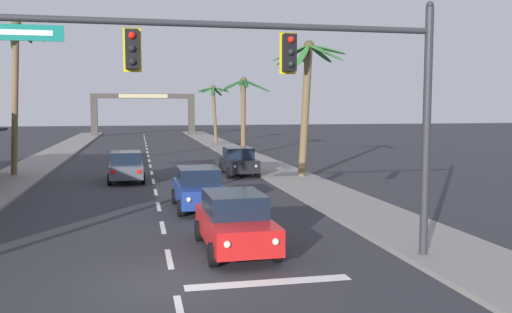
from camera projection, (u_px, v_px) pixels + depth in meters
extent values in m
plane|color=#2D2D33|center=(174.00, 281.00, 13.02)|extent=(220.00, 220.00, 0.00)
cube|color=gray|center=(279.00, 172.00, 34.12)|extent=(3.20, 110.00, 0.14)
cube|color=gray|center=(12.00, 179.00, 30.84)|extent=(3.20, 110.00, 0.14)
cube|color=silver|center=(180.00, 312.00, 11.02)|extent=(0.16, 2.00, 0.01)
cube|color=silver|center=(169.00, 259.00, 14.90)|extent=(0.16, 2.00, 0.01)
cube|color=silver|center=(163.00, 227.00, 18.78)|extent=(0.16, 2.00, 0.01)
cube|color=silver|center=(159.00, 207.00, 22.66)|extent=(0.16, 2.00, 0.01)
cube|color=silver|center=(156.00, 192.00, 26.54)|extent=(0.16, 2.00, 0.01)
cube|color=silver|center=(153.00, 181.00, 30.42)|extent=(0.16, 2.00, 0.01)
cube|color=silver|center=(152.00, 173.00, 34.30)|extent=(0.16, 2.00, 0.01)
cube|color=silver|center=(150.00, 166.00, 38.18)|extent=(0.16, 2.00, 0.01)
cube|color=silver|center=(149.00, 161.00, 42.06)|extent=(0.16, 2.00, 0.01)
cube|color=silver|center=(148.00, 156.00, 45.94)|extent=(0.16, 2.00, 0.01)
cube|color=silver|center=(147.00, 152.00, 49.82)|extent=(0.16, 2.00, 0.01)
cube|color=silver|center=(147.00, 149.00, 53.71)|extent=(0.16, 2.00, 0.01)
cube|color=silver|center=(146.00, 146.00, 57.59)|extent=(0.16, 2.00, 0.01)
cube|color=silver|center=(146.00, 144.00, 61.47)|extent=(0.16, 2.00, 0.01)
cube|color=silver|center=(145.00, 141.00, 65.35)|extent=(0.16, 2.00, 0.01)
cube|color=silver|center=(145.00, 139.00, 69.23)|extent=(0.16, 2.00, 0.01)
cube|color=silver|center=(144.00, 138.00, 73.11)|extent=(0.16, 2.00, 0.01)
cube|color=silver|center=(144.00, 136.00, 76.99)|extent=(0.16, 2.00, 0.01)
cube|color=silver|center=(144.00, 135.00, 80.87)|extent=(0.16, 2.00, 0.01)
cube|color=silver|center=(269.00, 282.00, 12.90)|extent=(4.00, 0.44, 0.01)
cylinder|color=#2D2D33|center=(426.00, 136.00, 14.59)|extent=(0.22, 0.22, 6.76)
cylinder|color=#2D2D33|center=(213.00, 24.00, 13.13)|extent=(11.48, 0.16, 0.16)
sphere|color=#2D2D33|center=(430.00, 5.00, 14.27)|extent=(0.20, 0.20, 0.20)
cube|color=black|center=(289.00, 53.00, 13.57)|extent=(0.32, 0.26, 0.92)
sphere|color=red|center=(291.00, 40.00, 13.41)|extent=(0.17, 0.17, 0.17)
sphere|color=black|center=(291.00, 52.00, 13.43)|extent=(0.17, 0.17, 0.17)
sphere|color=black|center=(291.00, 64.00, 13.46)|extent=(0.17, 0.17, 0.17)
cube|color=yellow|center=(288.00, 53.00, 13.73)|extent=(0.42, 0.03, 1.04)
cube|color=black|center=(132.00, 49.00, 12.77)|extent=(0.32, 0.26, 0.92)
sphere|color=red|center=(132.00, 35.00, 12.60)|extent=(0.17, 0.17, 0.17)
sphere|color=black|center=(132.00, 49.00, 12.63)|extent=(0.17, 0.17, 0.17)
sphere|color=black|center=(132.00, 62.00, 12.66)|extent=(0.17, 0.17, 0.17)
cube|color=yellow|center=(132.00, 50.00, 12.93)|extent=(0.42, 0.03, 1.04)
cube|color=#147A6B|center=(9.00, 32.00, 12.19)|extent=(2.35, 0.05, 0.36)
cube|color=white|center=(9.00, 32.00, 12.16)|extent=(1.88, 0.01, 0.12)
cube|color=red|center=(235.00, 228.00, 15.68)|extent=(1.84, 4.33, 0.72)
cube|color=black|center=(234.00, 203.00, 15.77)|extent=(1.64, 2.23, 0.64)
cylinder|color=black|center=(277.00, 251.00, 14.54)|extent=(0.23, 0.64, 0.64)
cylinder|color=black|center=(213.00, 255.00, 14.14)|extent=(0.23, 0.64, 0.64)
cylinder|color=black|center=(253.00, 228.00, 17.29)|extent=(0.23, 0.64, 0.64)
cylinder|color=black|center=(199.00, 231.00, 16.89)|extent=(0.23, 0.64, 0.64)
sphere|color=#F9EFC6|center=(276.00, 242.00, 13.72)|extent=(0.18, 0.18, 0.18)
sphere|color=#F9EFC6|center=(227.00, 245.00, 13.43)|extent=(0.18, 0.18, 0.18)
cube|color=red|center=(242.00, 209.00, 17.92)|extent=(0.24, 0.06, 0.20)
cube|color=red|center=(202.00, 211.00, 17.62)|extent=(0.24, 0.06, 0.20)
cube|color=navy|center=(199.00, 192.00, 22.16)|extent=(1.82, 4.32, 0.72)
cube|color=black|center=(198.00, 175.00, 22.24)|extent=(1.63, 2.22, 0.64)
cylinder|color=black|center=(225.00, 206.00, 21.00)|extent=(0.23, 0.64, 0.64)
cylinder|color=black|center=(181.00, 208.00, 20.62)|extent=(0.23, 0.64, 0.64)
cylinder|color=black|center=(214.00, 195.00, 23.76)|extent=(0.23, 0.64, 0.64)
cylinder|color=black|center=(175.00, 196.00, 23.37)|extent=(0.23, 0.64, 0.64)
sphere|color=#F9EFC6|center=(222.00, 198.00, 20.18)|extent=(0.18, 0.18, 0.18)
sphere|color=#F9EFC6|center=(189.00, 200.00, 19.90)|extent=(0.18, 0.18, 0.18)
cube|color=red|center=(207.00, 182.00, 24.39)|extent=(0.24, 0.06, 0.20)
cube|color=red|center=(178.00, 183.00, 24.10)|extent=(0.24, 0.06, 0.20)
cube|color=#4C515B|center=(126.00, 169.00, 30.31)|extent=(1.86, 4.34, 0.72)
cube|color=black|center=(126.00, 157.00, 30.10)|extent=(1.65, 2.24, 0.64)
cylinder|color=black|center=(111.00, 173.00, 31.51)|extent=(0.23, 0.64, 0.64)
cylinder|color=black|center=(141.00, 172.00, 31.91)|extent=(0.23, 0.64, 0.64)
cylinder|color=black|center=(110.00, 179.00, 28.77)|extent=(0.23, 0.64, 0.64)
cylinder|color=black|center=(143.00, 178.00, 29.17)|extent=(0.23, 0.64, 0.64)
sphere|color=#B2B2AD|center=(115.00, 164.00, 32.26)|extent=(0.18, 0.18, 0.18)
sphere|color=#B2B2AD|center=(137.00, 164.00, 32.55)|extent=(0.18, 0.18, 0.18)
cube|color=red|center=(113.00, 172.00, 28.05)|extent=(0.24, 0.07, 0.20)
cube|color=red|center=(139.00, 172.00, 28.36)|extent=(0.24, 0.07, 0.20)
cube|color=black|center=(239.00, 164.00, 33.10)|extent=(1.76, 4.30, 0.72)
cube|color=black|center=(238.00, 153.00, 33.18)|extent=(1.60, 2.20, 0.64)
cylinder|color=black|center=(258.00, 172.00, 31.93)|extent=(0.22, 0.64, 0.64)
cylinder|color=black|center=(229.00, 173.00, 31.57)|extent=(0.22, 0.64, 0.64)
cylinder|color=black|center=(248.00, 167.00, 34.69)|extent=(0.22, 0.64, 0.64)
cylinder|color=black|center=(221.00, 168.00, 34.33)|extent=(0.22, 0.64, 0.64)
sphere|color=#B2B2AD|center=(256.00, 166.00, 31.11)|extent=(0.18, 0.18, 0.18)
sphere|color=#B2B2AD|center=(235.00, 167.00, 30.85)|extent=(0.18, 0.18, 0.18)
cube|color=red|center=(243.00, 159.00, 35.33)|extent=(0.24, 0.06, 0.20)
cube|color=red|center=(223.00, 159.00, 35.05)|extent=(0.24, 0.06, 0.20)
cylinder|color=brown|center=(15.00, 102.00, 31.75)|extent=(0.79, 0.35, 8.82)
ellipsoid|color=#2D702D|center=(37.00, 30.00, 31.91)|extent=(2.33, 0.94, 0.71)
ellipsoid|color=#2D702D|center=(35.00, 30.00, 32.25)|extent=(2.11, 1.68, 0.61)
ellipsoid|color=#2D702D|center=(24.00, 34.00, 32.50)|extent=(0.84, 2.26, 0.99)
ellipsoid|color=#2D702D|center=(14.00, 37.00, 32.28)|extent=(1.01, 2.05, 1.41)
ellipsoid|color=#2D702D|center=(1.00, 28.00, 30.40)|extent=(1.61, 2.09, 0.87)
ellipsoid|color=#2D702D|center=(11.00, 25.00, 30.29)|extent=(0.45, 2.32, 0.64)
ellipsoid|color=#2D702D|center=(30.00, 33.00, 31.07)|extent=(2.00, 1.49, 1.24)
sphere|color=#4C4223|center=(16.00, 25.00, 31.39)|extent=(0.60, 0.60, 0.60)
cylinder|color=brown|center=(305.00, 113.00, 31.24)|extent=(0.81, 0.44, 7.58)
ellipsoid|color=#2D702D|center=(328.00, 49.00, 31.25)|extent=(2.36, 0.54, 0.61)
ellipsoid|color=#2D702D|center=(320.00, 54.00, 31.75)|extent=(2.08, 1.59, 1.01)
ellipsoid|color=#2D702D|center=(306.00, 54.00, 32.06)|extent=(0.80, 2.29, 0.97)
ellipsoid|color=#2D702D|center=(292.00, 55.00, 31.53)|extent=(1.84, 1.79, 1.19)
ellipsoid|color=#2D702D|center=(291.00, 53.00, 30.74)|extent=(2.22, 0.41, 1.08)
ellipsoid|color=#2D702D|center=(303.00, 55.00, 30.09)|extent=(1.53, 1.88, 1.43)
ellipsoid|color=#2D702D|center=(318.00, 49.00, 29.91)|extent=(0.77, 2.33, 0.82)
ellipsoid|color=#2D702D|center=(326.00, 53.00, 30.42)|extent=(1.87, 1.81, 1.12)
sphere|color=#4C4223|center=(309.00, 46.00, 30.93)|extent=(0.60, 0.60, 0.60)
cylinder|color=brown|center=(243.00, 118.00, 46.24)|extent=(0.44, 0.41, 6.31)
ellipsoid|color=#1E5123|center=(257.00, 86.00, 46.26)|extent=(2.41, 0.44, 1.12)
ellipsoid|color=#1E5123|center=(252.00, 84.00, 46.95)|extent=(2.17, 1.92, 0.76)
ellipsoid|color=#1E5123|center=(243.00, 88.00, 47.11)|extent=(0.74, 2.34, 1.34)
ellipsoid|color=#1E5123|center=(234.00, 84.00, 46.84)|extent=(1.70, 2.30, 0.82)
ellipsoid|color=#1E5123|center=(231.00, 86.00, 46.40)|extent=(2.22, 1.63, 1.16)
ellipsoid|color=#1E5123|center=(231.00, 86.00, 45.40)|extent=(2.37, 1.15, 1.19)
ellipsoid|color=#1E5123|center=(241.00, 83.00, 44.74)|extent=(1.17, 2.51, 0.71)
ellipsoid|color=#1E5123|center=(245.00, 83.00, 44.77)|extent=(0.54, 2.51, 0.84)
ellipsoid|color=#1E5123|center=(256.00, 86.00, 45.47)|extent=(2.13, 1.82, 1.12)
sphere|color=#4C4223|center=(243.00, 80.00, 45.95)|extent=(0.60, 0.60, 0.60)
cylinder|color=brown|center=(215.00, 116.00, 61.25)|extent=(0.67, 0.36, 6.22)
ellipsoid|color=#236028|center=(221.00, 90.00, 61.09)|extent=(1.87, 0.51, 0.66)
ellipsoid|color=#236028|center=(217.00, 92.00, 61.66)|extent=(1.48, 1.50, 1.07)
ellipsoid|color=#236028|center=(213.00, 91.00, 61.83)|extent=(0.59, 1.84, 0.82)
ellipsoid|color=#236028|center=(206.00, 90.00, 61.25)|extent=(1.78, 1.30, 0.70)
ellipsoid|color=#236028|center=(205.00, 89.00, 60.60)|extent=(1.90, 0.72, 0.61)
ellipsoid|color=#236028|center=(208.00, 90.00, 60.28)|extent=(1.67, 1.45, 0.79)
ellipsoid|color=#236028|center=(213.00, 92.00, 60.20)|extent=(0.74, 1.69, 1.17)
ellipsoid|color=#236028|center=(221.00, 89.00, 60.64)|extent=(1.80, 1.33, 0.52)
sphere|color=#4C4223|center=(213.00, 88.00, 60.93)|extent=(0.60, 0.60, 0.60)
cube|color=#423D38|center=(94.00, 117.00, 76.38)|extent=(0.90, 0.90, 5.31)
cube|color=#423D38|center=(191.00, 117.00, 79.25)|extent=(0.90, 0.90, 5.31)
cube|color=#423D38|center=(143.00, 96.00, 77.54)|extent=(14.53, 0.60, 0.70)
cube|color=tan|center=(143.00, 96.00, 77.23)|extent=(6.82, 0.08, 0.56)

